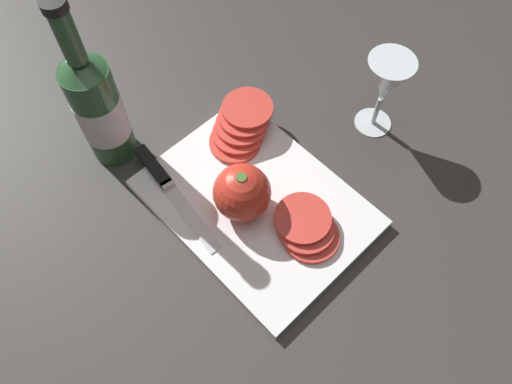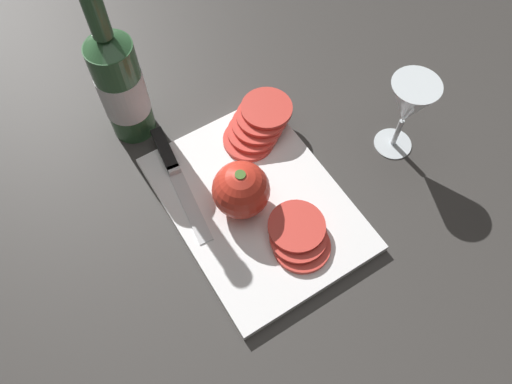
{
  "view_description": "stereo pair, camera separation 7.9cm",
  "coord_description": "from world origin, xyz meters",
  "px_view_note": "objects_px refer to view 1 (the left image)",
  "views": [
    {
      "loc": [
        0.35,
        -0.29,
        0.73
      ],
      "look_at": [
        0.07,
        -0.02,
        0.05
      ],
      "focal_mm": 35.0,
      "sensor_mm": 36.0,
      "label": 1
    },
    {
      "loc": [
        0.39,
        -0.23,
        0.73
      ],
      "look_at": [
        0.07,
        -0.02,
        0.05
      ],
      "focal_mm": 35.0,
      "sensor_mm": 36.0,
      "label": 2
    }
  ],
  "objects_px": {
    "wine_bottle": "(98,108)",
    "whole_tomato": "(242,193)",
    "tomato_slice_stack_near": "(306,228)",
    "tomato_slice_stack_far": "(241,125)",
    "wine_glass": "(386,83)",
    "knife": "(162,177)"
  },
  "relations": [
    {
      "from": "knife",
      "to": "tomato_slice_stack_near",
      "type": "distance_m",
      "value": 0.25
    },
    {
      "from": "knife",
      "to": "tomato_slice_stack_near",
      "type": "xyz_separation_m",
      "value": [
        0.23,
        0.1,
        0.01
      ]
    },
    {
      "from": "tomato_slice_stack_far",
      "to": "whole_tomato",
      "type": "bearing_deg",
      "value": -42.23
    },
    {
      "from": "tomato_slice_stack_far",
      "to": "wine_glass",
      "type": "bearing_deg",
      "value": 54.09
    },
    {
      "from": "tomato_slice_stack_near",
      "to": "tomato_slice_stack_far",
      "type": "relative_size",
      "value": 0.84
    },
    {
      "from": "wine_bottle",
      "to": "tomato_slice_stack_near",
      "type": "xyz_separation_m",
      "value": [
        0.35,
        0.12,
        -0.08
      ]
    },
    {
      "from": "wine_bottle",
      "to": "wine_glass",
      "type": "distance_m",
      "value": 0.47
    },
    {
      "from": "wine_bottle",
      "to": "tomato_slice_stack_far",
      "type": "bearing_deg",
      "value": 52.22
    },
    {
      "from": "wine_glass",
      "to": "whole_tomato",
      "type": "height_order",
      "value": "wine_glass"
    },
    {
      "from": "wine_glass",
      "to": "tomato_slice_stack_far",
      "type": "distance_m",
      "value": 0.25
    },
    {
      "from": "wine_bottle",
      "to": "wine_glass",
      "type": "xyz_separation_m",
      "value": [
        0.28,
        0.37,
        -0.01
      ]
    },
    {
      "from": "tomato_slice_stack_near",
      "to": "tomato_slice_stack_far",
      "type": "xyz_separation_m",
      "value": [
        -0.21,
        0.06,
        0.01
      ]
    },
    {
      "from": "whole_tomato",
      "to": "tomato_slice_stack_far",
      "type": "relative_size",
      "value": 0.67
    },
    {
      "from": "knife",
      "to": "tomato_slice_stack_near",
      "type": "relative_size",
      "value": 2.02
    },
    {
      "from": "wine_glass",
      "to": "tomato_slice_stack_far",
      "type": "bearing_deg",
      "value": -125.91
    },
    {
      "from": "wine_bottle",
      "to": "wine_glass",
      "type": "height_order",
      "value": "wine_bottle"
    },
    {
      "from": "wine_glass",
      "to": "knife",
      "type": "height_order",
      "value": "wine_glass"
    },
    {
      "from": "wine_glass",
      "to": "knife",
      "type": "distance_m",
      "value": 0.4
    },
    {
      "from": "whole_tomato",
      "to": "tomato_slice_stack_far",
      "type": "height_order",
      "value": "whole_tomato"
    },
    {
      "from": "wine_bottle",
      "to": "whole_tomato",
      "type": "xyz_separation_m",
      "value": [
        0.25,
        0.08,
        -0.05
      ]
    },
    {
      "from": "wine_bottle",
      "to": "knife",
      "type": "height_order",
      "value": "wine_bottle"
    },
    {
      "from": "wine_glass",
      "to": "tomato_slice_stack_far",
      "type": "height_order",
      "value": "wine_glass"
    }
  ]
}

